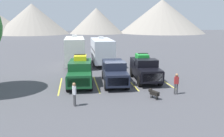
% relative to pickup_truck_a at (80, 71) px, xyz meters
% --- Properties ---
extents(ground_plane, '(240.00, 240.00, 0.00)m').
position_rel_pickup_truck_a_xyz_m(ground_plane, '(3.09, -0.27, -1.22)').
color(ground_plane, '#47474C').
extents(pickup_truck_a, '(2.48, 5.34, 2.71)m').
position_rel_pickup_truck_a_xyz_m(pickup_truck_a, '(0.00, 0.00, 0.00)').
color(pickup_truck_a, '#144723').
rests_on(pickup_truck_a, ground).
extents(pickup_truck_b, '(2.44, 5.60, 2.15)m').
position_rel_pickup_truck_a_xyz_m(pickup_truck_b, '(3.13, -0.16, -0.11)').
color(pickup_truck_b, black).
rests_on(pickup_truck_b, ground).
extents(pickup_truck_c, '(2.49, 5.41, 2.60)m').
position_rel_pickup_truck_a_xyz_m(pickup_truck_c, '(6.22, 0.35, -0.01)').
color(pickup_truck_c, black).
rests_on(pickup_truck_c, ground).
extents(lot_stripe_a, '(0.12, 5.50, 0.01)m').
position_rel_pickup_truck_a_xyz_m(lot_stripe_a, '(-1.83, -0.13, -1.22)').
color(lot_stripe_a, gold).
rests_on(lot_stripe_a, ground).
extents(lot_stripe_b, '(0.12, 5.50, 0.01)m').
position_rel_pickup_truck_a_xyz_m(lot_stripe_b, '(1.45, -0.13, -1.22)').
color(lot_stripe_b, gold).
rests_on(lot_stripe_b, ground).
extents(lot_stripe_c, '(0.12, 5.50, 0.01)m').
position_rel_pickup_truck_a_xyz_m(lot_stripe_c, '(4.73, -0.13, -1.22)').
color(lot_stripe_c, gold).
rests_on(lot_stripe_c, ground).
extents(lot_stripe_d, '(0.12, 5.50, 0.01)m').
position_rel_pickup_truck_a_xyz_m(lot_stripe_d, '(8.00, -0.13, -1.22)').
color(lot_stripe_d, gold).
rests_on(lot_stripe_d, ground).
extents(camper_trailer_a, '(2.41, 8.15, 3.96)m').
position_rel_pickup_truck_a_xyz_m(camper_trailer_a, '(-0.39, 8.64, 0.86)').
color(camper_trailer_a, silver).
rests_on(camper_trailer_a, ground).
extents(camper_trailer_b, '(2.61, 8.47, 3.67)m').
position_rel_pickup_truck_a_xyz_m(camper_trailer_b, '(3.19, 9.35, 0.71)').
color(camper_trailer_b, silver).
rests_on(camper_trailer_b, ground).
extents(person_a, '(0.27, 0.35, 1.65)m').
position_rel_pickup_truck_a_xyz_m(person_a, '(-0.56, -5.23, -0.27)').
color(person_a, '#3F3F42').
rests_on(person_a, ground).
extents(person_b, '(0.37, 0.25, 1.69)m').
position_rel_pickup_truck_a_xyz_m(person_b, '(7.37, -4.09, -0.25)').
color(person_b, '#3F3F42').
rests_on(person_b, ground).
extents(dog, '(0.65, 0.96, 0.73)m').
position_rel_pickup_truck_a_xyz_m(dog, '(5.25, -4.68, -0.75)').
color(dog, black).
rests_on(dog, ground).
extents(mountain_ridge, '(120.43, 41.92, 16.38)m').
position_rel_pickup_truck_a_xyz_m(mountain_ridge, '(6.81, 87.63, 5.98)').
color(mountain_ridge, gray).
rests_on(mountain_ridge, ground).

